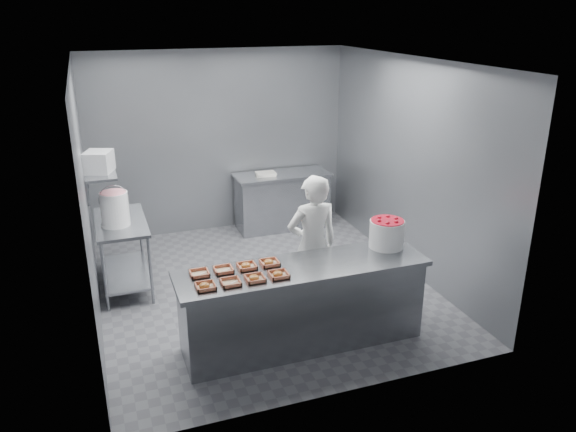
# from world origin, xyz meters

# --- Properties ---
(floor) EXTENTS (4.50, 4.50, 0.00)m
(floor) POSITION_xyz_m (0.00, 0.00, 0.00)
(floor) COLOR #4C4C51
(floor) RESTS_ON ground
(ceiling) EXTENTS (4.50, 4.50, 0.00)m
(ceiling) POSITION_xyz_m (0.00, 0.00, 2.80)
(ceiling) COLOR white
(ceiling) RESTS_ON wall_back
(wall_back) EXTENTS (4.00, 0.04, 2.80)m
(wall_back) POSITION_xyz_m (0.00, 2.25, 1.40)
(wall_back) COLOR slate
(wall_back) RESTS_ON ground
(wall_left) EXTENTS (0.04, 4.50, 2.80)m
(wall_left) POSITION_xyz_m (-2.00, 0.00, 1.40)
(wall_left) COLOR slate
(wall_left) RESTS_ON ground
(wall_right) EXTENTS (0.04, 4.50, 2.80)m
(wall_right) POSITION_xyz_m (2.00, 0.00, 1.40)
(wall_right) COLOR slate
(wall_right) RESTS_ON ground
(service_counter) EXTENTS (2.60, 0.70, 0.90)m
(service_counter) POSITION_xyz_m (0.00, -1.35, 0.45)
(service_counter) COLOR slate
(service_counter) RESTS_ON ground
(prep_table) EXTENTS (0.60, 1.20, 0.90)m
(prep_table) POSITION_xyz_m (-1.65, 0.60, 0.59)
(prep_table) COLOR slate
(prep_table) RESTS_ON ground
(back_counter) EXTENTS (1.50, 0.60, 0.90)m
(back_counter) POSITION_xyz_m (0.90, 1.90, 0.45)
(back_counter) COLOR slate
(back_counter) RESTS_ON ground
(wall_shelf) EXTENTS (0.35, 0.90, 0.03)m
(wall_shelf) POSITION_xyz_m (-1.82, 0.60, 1.55)
(wall_shelf) COLOR slate
(wall_shelf) RESTS_ON wall_left
(tray_0) EXTENTS (0.19, 0.18, 0.06)m
(tray_0) POSITION_xyz_m (-1.03, -1.49, 0.92)
(tray_0) COLOR tan
(tray_0) RESTS_ON service_counter
(tray_1) EXTENTS (0.19, 0.18, 0.04)m
(tray_1) POSITION_xyz_m (-0.79, -1.49, 0.92)
(tray_1) COLOR tan
(tray_1) RESTS_ON service_counter
(tray_2) EXTENTS (0.19, 0.18, 0.06)m
(tray_2) POSITION_xyz_m (-0.55, -1.49, 0.92)
(tray_2) COLOR tan
(tray_2) RESTS_ON service_counter
(tray_3) EXTENTS (0.19, 0.18, 0.06)m
(tray_3) POSITION_xyz_m (-0.31, -1.49, 0.92)
(tray_3) COLOR tan
(tray_3) RESTS_ON service_counter
(tray_4) EXTENTS (0.19, 0.18, 0.04)m
(tray_4) POSITION_xyz_m (-1.03, -1.21, 0.92)
(tray_4) COLOR tan
(tray_4) RESTS_ON service_counter
(tray_5) EXTENTS (0.19, 0.18, 0.04)m
(tray_5) POSITION_xyz_m (-0.79, -1.21, 0.92)
(tray_5) COLOR tan
(tray_5) RESTS_ON service_counter
(tray_6) EXTENTS (0.19, 0.18, 0.06)m
(tray_6) POSITION_xyz_m (-0.55, -1.21, 0.92)
(tray_6) COLOR tan
(tray_6) RESTS_ON service_counter
(tray_7) EXTENTS (0.19, 0.18, 0.06)m
(tray_7) POSITION_xyz_m (-0.31, -1.21, 0.92)
(tray_7) COLOR tan
(tray_7) RESTS_ON service_counter
(worker) EXTENTS (0.62, 0.41, 1.66)m
(worker) POSITION_xyz_m (0.35, -0.75, 0.83)
(worker) COLOR white
(worker) RESTS_ON ground
(strawberry_tub) EXTENTS (0.38, 0.38, 0.31)m
(strawberry_tub) POSITION_xyz_m (1.03, -1.20, 1.07)
(strawberry_tub) COLOR white
(strawberry_tub) RESTS_ON service_counter
(glaze_bucket) EXTENTS (0.34, 0.33, 0.50)m
(glaze_bucket) POSITION_xyz_m (-1.70, 0.46, 1.12)
(glaze_bucket) COLOR white
(glaze_bucket) RESTS_ON prep_table
(bucket_lid) EXTENTS (0.33, 0.33, 0.02)m
(bucket_lid) POSITION_xyz_m (-1.74, 0.47, 0.91)
(bucket_lid) COLOR white
(bucket_lid) RESTS_ON prep_table
(rag) EXTENTS (0.15, 0.13, 0.02)m
(rag) POSITION_xyz_m (-1.67, 1.02, 0.91)
(rag) COLOR #CCB28C
(rag) RESTS_ON prep_table
(appliance) EXTENTS (0.38, 0.40, 0.24)m
(appliance) POSITION_xyz_m (-1.82, 0.50, 1.69)
(appliance) COLOR gray
(appliance) RESTS_ON wall_shelf
(paper_stack) EXTENTS (0.33, 0.26, 0.05)m
(paper_stack) POSITION_xyz_m (0.63, 1.90, 0.92)
(paper_stack) COLOR silver
(paper_stack) RESTS_ON back_counter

